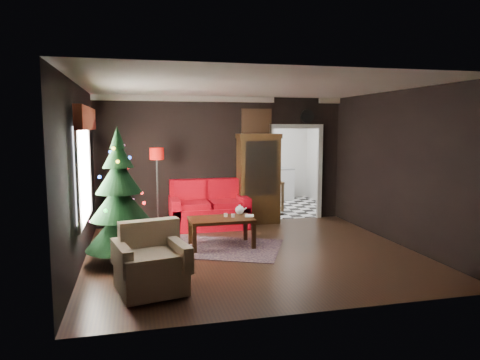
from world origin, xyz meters
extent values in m
plane|color=black|center=(0.00, 0.00, 0.00)|extent=(5.50, 5.50, 0.00)
plane|color=white|center=(0.00, 0.00, 2.80)|extent=(5.50, 5.50, 0.00)
plane|color=black|center=(0.00, 2.50, 1.40)|extent=(5.50, 0.00, 5.50)
plane|color=black|center=(0.00, -2.50, 1.40)|extent=(5.50, 0.00, 5.50)
plane|color=black|center=(-2.75, 0.00, 1.40)|extent=(0.00, 5.50, 5.50)
plane|color=black|center=(2.75, 0.00, 1.40)|extent=(0.00, 5.50, 5.50)
cube|color=white|center=(-2.71, 0.20, 1.45)|extent=(0.05, 1.60, 1.40)
cube|color=maroon|center=(-2.63, 0.20, 2.27)|extent=(0.12, 2.10, 0.35)
plane|color=white|center=(1.70, 4.00, 0.00)|extent=(3.00, 3.00, 0.00)
cube|color=white|center=(1.70, 5.45, 1.70)|extent=(0.70, 0.06, 0.70)
cube|color=#4E3B4A|center=(-0.46, 0.42, 0.01)|extent=(2.49, 2.22, 0.01)
cylinder|color=white|center=(-0.34, 0.62, 0.55)|extent=(0.09, 0.09, 0.06)
cylinder|color=white|center=(-0.21, 0.55, 0.55)|extent=(0.09, 0.09, 0.06)
imported|color=tan|center=(0.02, 0.58, 0.63)|extent=(0.16, 0.06, 0.22)
cylinder|color=white|center=(1.95, 2.45, 2.38)|extent=(0.32, 0.32, 0.06)
cube|color=#B28250|center=(0.75, 2.46, 2.25)|extent=(0.62, 0.05, 0.52)
cube|color=white|center=(1.70, 5.20, 0.45)|extent=(1.80, 0.60, 0.90)
camera|label=1|loc=(-1.91, -7.03, 2.15)|focal=32.81mm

